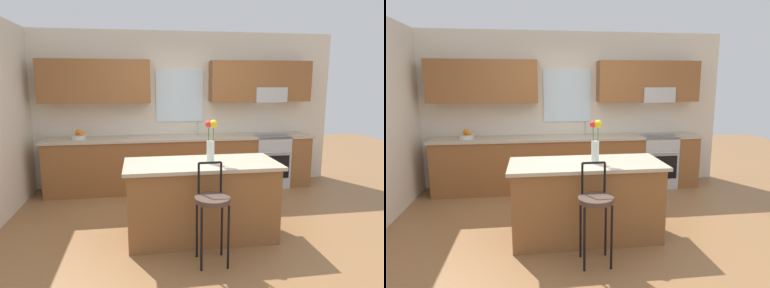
% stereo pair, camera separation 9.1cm
% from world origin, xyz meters
% --- Properties ---
extents(ground_plane, '(14.00, 14.00, 0.00)m').
position_xyz_m(ground_plane, '(0.00, 0.00, 0.00)').
color(ground_plane, olive).
extents(back_wall_assembly, '(5.60, 0.50, 2.70)m').
position_xyz_m(back_wall_assembly, '(0.03, 1.98, 1.51)').
color(back_wall_assembly, beige).
rests_on(back_wall_assembly, ground).
extents(counter_run, '(4.56, 0.64, 0.92)m').
position_xyz_m(counter_run, '(0.00, 1.70, 0.47)').
color(counter_run, brown).
rests_on(counter_run, ground).
extents(sink_faucet, '(0.02, 0.13, 0.23)m').
position_xyz_m(sink_faucet, '(0.30, 1.84, 1.06)').
color(sink_faucet, '#B7BABC').
rests_on(sink_faucet, counter_run).
extents(oven_range, '(0.60, 0.64, 0.92)m').
position_xyz_m(oven_range, '(1.56, 1.68, 0.46)').
color(oven_range, '#B7BABC').
rests_on(oven_range, ground).
extents(kitchen_island, '(1.79, 0.79, 0.92)m').
position_xyz_m(kitchen_island, '(-0.01, -0.19, 0.46)').
color(kitchen_island, brown).
rests_on(kitchen_island, ground).
extents(bar_stool_near, '(0.36, 0.36, 1.04)m').
position_xyz_m(bar_stool_near, '(-0.01, -0.80, 0.64)').
color(bar_stool_near, black).
rests_on(bar_stool_near, ground).
extents(flower_vase, '(0.14, 0.10, 0.50)m').
position_xyz_m(flower_vase, '(0.09, -0.25, 1.17)').
color(flower_vase, silver).
rests_on(flower_vase, kitchen_island).
extents(fruit_bowl_oranges, '(0.24, 0.24, 0.16)m').
position_xyz_m(fruit_bowl_oranges, '(-1.70, 1.70, 0.97)').
color(fruit_bowl_oranges, silver).
rests_on(fruit_bowl_oranges, counter_run).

